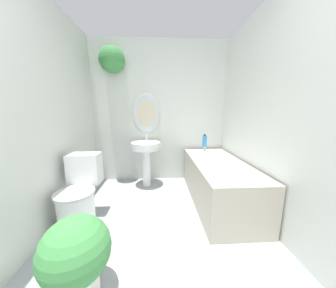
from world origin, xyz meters
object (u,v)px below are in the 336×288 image
at_px(bathtub, 217,180).
at_px(potted_plant, 76,254).
at_px(toilet, 79,196).
at_px(pedestal_sink, 146,153).
at_px(shampoo_bottle, 205,141).

height_order(bathtub, potted_plant, bathtub).
bearing_deg(potted_plant, toilet, 112.96).
distance_m(pedestal_sink, bathtub, 1.19).
bearing_deg(pedestal_sink, potted_plant, -100.58).
xyz_separation_m(toilet, pedestal_sink, (0.65, 0.97, 0.24)).
bearing_deg(shampoo_bottle, bathtub, -87.89).
bearing_deg(shampoo_bottle, toilet, -147.37).
height_order(shampoo_bottle, potted_plant, shampoo_bottle).
relative_size(toilet, bathtub, 0.48).
xyz_separation_m(toilet, potted_plant, (0.33, -0.77, -0.00)).
relative_size(toilet, shampoo_bottle, 3.72).
distance_m(pedestal_sink, potted_plant, 1.79).
distance_m(pedestal_sink, shampoo_bottle, 1.00).
distance_m(bathtub, shampoo_bottle, 0.78).
height_order(toilet, potted_plant, toilet).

